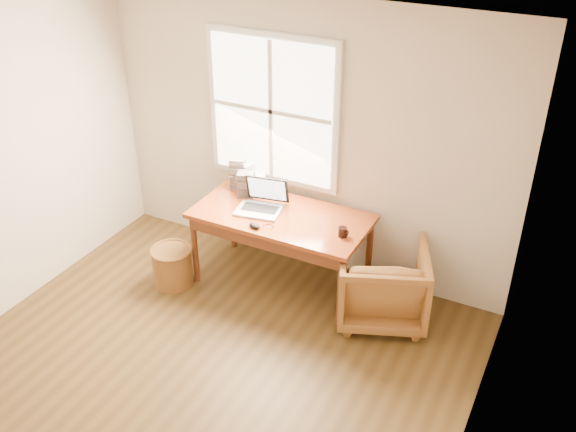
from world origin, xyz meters
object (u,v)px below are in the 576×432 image
Objects in this scene: desk at (281,216)px; wicker_stool at (173,267)px; coffee_mug at (343,232)px; armchair at (382,283)px; laptop at (258,199)px; cd_stack_a at (246,175)px.

wicker_stool is (-0.91, -0.48, -0.55)m from desk.
coffee_mug is (1.55, 0.38, 0.61)m from wicker_stool.
armchair is 1.98m from wicker_stool.
armchair is (1.01, -0.05, -0.38)m from desk.
desk is 0.26m from laptop.
armchair is 2.08× the size of wicker_stool.
wicker_stool is at bearing -141.33° from coffee_mug.
armchair is at bearing 12.55° from wicker_stool.
desk is 0.66m from cd_stack_a.
laptop is (-0.21, -0.05, 0.16)m from desk.
armchair is 1.33m from laptop.
desk is at bearing 4.60° from laptop.
armchair is at bearing -2.78° from desk.
cd_stack_a is (0.36, 0.80, 0.69)m from wicker_stool.
armchair is at bearing -9.87° from laptop.
laptop reaches higher than cd_stack_a.
cd_stack_a is (-1.56, 0.37, 0.53)m from armchair.
armchair is 0.58m from coffee_mug.
coffee_mug is at bearing -8.44° from desk.
coffee_mug reaches higher than armchair.
laptop is 0.51m from cd_stack_a.
wicker_stool is 4.35× the size of coffee_mug.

